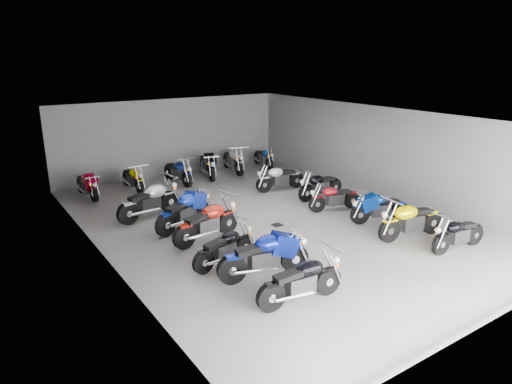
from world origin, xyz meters
TOP-DOWN VIEW (x-y plane):
  - ground at (0.00, 0.00)m, footprint 14.00×14.00m
  - wall_back at (0.00, 7.00)m, footprint 10.00×0.10m
  - wall_left at (-5.00, 0.00)m, footprint 0.10×14.00m
  - wall_right at (5.00, 0.00)m, footprint 0.10×14.00m
  - ceiling at (0.00, 0.00)m, footprint 10.00×14.00m
  - drain_grate at (0.00, -0.50)m, footprint 0.32×0.32m
  - motorcycle_left_a at (-2.25, -4.37)m, footprint 2.04×0.45m
  - motorcycle_left_b at (-2.24, -3.05)m, footprint 2.23×0.66m
  - motorcycle_left_c at (-2.66, -1.95)m, footprint 1.88×0.52m
  - motorcycle_left_d at (-2.29, -0.36)m, footprint 2.20×0.62m
  - motorcycle_left_e at (-2.38, 0.85)m, footprint 2.15×0.96m
  - motorcycle_left_f at (-2.91, 2.29)m, footprint 2.25×0.73m
  - motorcycle_right_a at (2.87, -4.60)m, footprint 1.89×0.41m
  - motorcycle_right_b at (2.50, -3.38)m, footprint 2.21×0.56m
  - motorcycle_right_c at (2.75, -2.04)m, footprint 1.89×0.79m
  - motorcycle_right_d at (2.38, -0.44)m, footprint 1.83×0.61m
  - motorcycle_right_e at (2.87, 0.81)m, footprint 2.01×0.40m
  - motorcycle_right_f at (2.29, 2.43)m, footprint 2.05×0.46m
  - motorcycle_back_a at (-4.00, 5.55)m, footprint 0.42×1.98m
  - motorcycle_back_b at (-2.30, 5.58)m, footprint 0.39×1.95m
  - motorcycle_back_c at (-0.50, 5.43)m, footprint 0.45×2.10m
  - motorcycle_back_d at (0.95, 5.69)m, footprint 0.76×2.23m
  - motorcycle_back_e at (2.29, 5.81)m, footprint 0.63×2.23m
  - motorcycle_back_f at (3.94, 5.84)m, footprint 0.49×1.87m

SIDE VIEW (x-z plane):
  - ground at x=0.00m, z-range 0.00..0.00m
  - drain_grate at x=0.00m, z-range 0.00..0.01m
  - motorcycle_right_d at x=2.38m, z-range 0.04..0.86m
  - motorcycle_back_f at x=3.94m, z-range 0.04..0.87m
  - motorcycle_left_c at x=-2.66m, z-range 0.04..0.87m
  - motorcycle_right_a at x=2.87m, z-range 0.04..0.87m
  - motorcycle_back_b at x=-2.30m, z-range 0.04..0.90m
  - motorcycle_right_c at x=2.75m, z-range 0.04..0.90m
  - motorcycle_back_a at x=-4.00m, z-range 0.04..0.91m
  - motorcycle_right_e at x=2.87m, z-range 0.04..0.92m
  - motorcycle_left_a at x=-2.25m, z-range 0.04..0.94m
  - motorcycle_right_f at x=2.29m, z-range 0.04..0.94m
  - motorcycle_back_c at x=-0.50m, z-range 0.04..0.97m
  - motorcycle_right_b at x=2.50m, z-range 0.04..1.02m
  - motorcycle_left_d at x=-2.29m, z-range 0.04..1.02m
  - motorcycle_left_b at x=-2.24m, z-range 0.05..1.03m
  - motorcycle_back_e at x=2.29m, z-range 0.05..1.03m
  - motorcycle_left_e at x=-2.38m, z-range 0.05..1.04m
  - motorcycle_back_d at x=0.95m, z-range 0.05..1.05m
  - motorcycle_left_f at x=-2.91m, z-range 0.05..1.05m
  - wall_back at x=0.00m, z-range 0.00..3.20m
  - wall_left at x=-5.00m, z-range 0.00..3.20m
  - wall_right at x=5.00m, z-range 0.00..3.20m
  - ceiling at x=0.00m, z-range 3.20..3.24m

